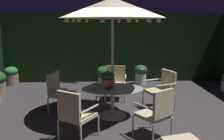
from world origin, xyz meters
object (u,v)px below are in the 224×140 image
Objects in this scene: patio_dining_table at (112,95)px; potted_plant_back_center at (11,76)px; potted_plant_front_corner at (141,74)px; centerpiece_planter at (108,78)px; patio_chair_north at (59,90)px; patio_chair_south at (116,80)px; patio_umbrella at (113,8)px; patio_chair_east at (157,111)px; potted_plant_left_near at (105,75)px; patio_chair_northeast at (75,113)px; patio_chair_southeast at (163,87)px.

potted_plant_back_center is (-3.50, 3.17, -0.19)m from patio_dining_table.
patio_dining_table is at bearing -110.93° from potted_plant_front_corner.
centerpiece_planter reaches higher than patio_dining_table.
patio_chair_north is at bearing 157.98° from centerpiece_planter.
patio_chair_south is (1.48, 0.96, -0.01)m from patio_chair_north.
patio_umbrella is (0.00, 0.00, 1.99)m from patio_dining_table.
potted_plant_back_center is (-4.29, 4.30, -0.22)m from patio_chair_east.
patio_chair_north is 1.43× the size of potted_plant_left_near.
patio_chair_north reaches higher than potted_plant_front_corner.
patio_chair_south is at bearing -26.15° from potted_plant_back_center.
patio_chair_east is at bearing -75.77° from patio_chair_south.
patio_chair_east reaches higher than potted_plant_back_center.
potted_plant_left_near is at bearing 65.32° from patio_chair_north.
patio_chair_east is (1.55, 0.03, 0.00)m from patio_chair_northeast.
patio_chair_northeast is 1.03× the size of patio_chair_south.
patio_chair_southeast is 1.47m from patio_chair_south.
potted_plant_front_corner is at bearing -1.66° from potted_plant_back_center.
potted_plant_left_near is (-0.13, 3.00, -0.15)m from patio_dining_table.
patio_chair_southeast is at bearing 72.09° from patio_chair_east.
patio_chair_east reaches higher than patio_chair_northeast.
patio_chair_north is 0.98× the size of patio_chair_southeast.
patio_chair_south is 1.36× the size of potted_plant_front_corner.
centerpiece_planter is at bearing -112.19° from potted_plant_front_corner.
patio_chair_south is (0.26, 1.45, -0.40)m from centerpiece_planter.
centerpiece_planter is 0.44× the size of patio_chair_east.
patio_chair_east is 1.68m from patio_chair_southeast.
potted_plant_back_center is 3.37m from potted_plant_left_near.
patio_chair_east is at bearing -55.13° from patio_umbrella.
centerpiece_planter is 1.56m from patio_chair_southeast.
patio_umbrella is 2.83× the size of patio_chair_east.
potted_plant_left_near is (-1.44, 2.54, -0.20)m from patio_chair_southeast.
centerpiece_planter reaches higher than patio_chair_north.
patio_dining_table is at bearing -42.16° from potted_plant_back_center.
patio_chair_north is (-1.32, 0.42, -1.96)m from patio_umbrella.
patio_chair_north is 2.62m from patio_chair_east.
patio_chair_southeast is 1.05× the size of patio_chair_south.
patio_chair_northeast is (0.56, -1.58, -0.01)m from patio_chair_north.
potted_plant_left_near is at bearing 92.51° from patio_umbrella.
patio_umbrella is at bearing 124.87° from patio_chair_east.
patio_chair_east is 1.51× the size of potted_plant_back_center.
patio_dining_table is at bearing 56.94° from patio_chair_northeast.
patio_umbrella is at bearing -87.49° from potted_plant_left_near.
potted_plant_back_center is at bearing 177.22° from potted_plant_left_near.
potted_plant_front_corner is 1.03× the size of potted_plant_left_near.
potted_plant_back_center is (-3.50, 3.17, -2.19)m from patio_umbrella.
patio_umbrella is 2.87× the size of patio_chair_north.
potted_plant_front_corner is at bearing 67.81° from centerpiece_planter.
patio_chair_east is at bearing -77.40° from potted_plant_left_near.
potted_plant_back_center is at bearing 178.34° from potted_plant_front_corner.
potted_plant_left_near is at bearing 81.45° from patio_chair_northeast.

